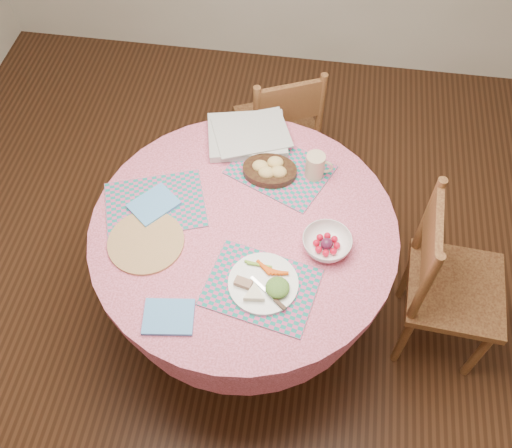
% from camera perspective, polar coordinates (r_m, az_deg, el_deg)
% --- Properties ---
extents(ground, '(4.00, 4.00, 0.00)m').
position_cam_1_polar(ground, '(2.92, -0.98, -8.69)').
color(ground, '#331C0F').
rests_on(ground, ground).
extents(room_envelope, '(4.01, 4.01, 2.71)m').
position_cam_1_polar(room_envelope, '(1.58, -1.91, 20.07)').
color(room_envelope, silver).
rests_on(room_envelope, ground).
extents(dining_table, '(1.24, 1.24, 0.75)m').
position_cam_1_polar(dining_table, '(2.44, -1.16, -2.88)').
color(dining_table, pink).
rests_on(dining_table, ground).
extents(chair_right, '(0.43, 0.45, 0.92)m').
position_cam_1_polar(chair_right, '(2.58, 18.43, -5.49)').
color(chair_right, brown).
rests_on(chair_right, ground).
extents(chair_back, '(0.52, 0.51, 0.86)m').
position_cam_1_polar(chair_back, '(3.06, 2.45, 9.73)').
color(chair_back, brown).
rests_on(chair_back, ground).
extents(placemat_front, '(0.45, 0.37, 0.01)m').
position_cam_1_polar(placemat_front, '(2.13, 0.52, -6.33)').
color(placemat_front, '#157A6F').
rests_on(placemat_front, dining_table).
extents(placemat_left, '(0.48, 0.42, 0.01)m').
position_cam_1_polar(placemat_left, '(2.37, -10.05, 1.92)').
color(placemat_left, '#157A6F').
rests_on(placemat_left, dining_table).
extents(placemat_back, '(0.49, 0.44, 0.01)m').
position_cam_1_polar(placemat_back, '(2.45, 2.46, 5.43)').
color(placemat_back, '#157A6F').
rests_on(placemat_back, dining_table).
extents(wicker_trivet, '(0.30, 0.30, 0.01)m').
position_cam_1_polar(wicker_trivet, '(2.27, -10.95, -1.77)').
color(wicker_trivet, olive).
rests_on(wicker_trivet, dining_table).
extents(napkin_near, '(0.20, 0.16, 0.01)m').
position_cam_1_polar(napkin_near, '(2.09, -8.73, -9.16)').
color(napkin_near, '#5292D5').
rests_on(napkin_near, dining_table).
extents(napkin_far, '(0.22, 0.23, 0.01)m').
position_cam_1_polar(napkin_far, '(2.36, -10.19, 1.92)').
color(napkin_far, '#5292D5').
rests_on(napkin_far, placemat_left).
extents(dinner_plate, '(0.26, 0.26, 0.05)m').
position_cam_1_polar(dinner_plate, '(2.11, 0.90, -5.99)').
color(dinner_plate, white).
rests_on(dinner_plate, placemat_front).
extents(bread_bowl, '(0.23, 0.23, 0.08)m').
position_cam_1_polar(bread_bowl, '(2.41, 1.40, 5.48)').
color(bread_bowl, black).
rests_on(bread_bowl, placemat_back).
extents(latte_mug, '(0.12, 0.08, 0.12)m').
position_cam_1_polar(latte_mug, '(2.40, 5.99, 5.81)').
color(latte_mug, '#CAB08B').
rests_on(latte_mug, placemat_back).
extents(fruit_bowl, '(0.23, 0.23, 0.06)m').
position_cam_1_polar(fruit_bowl, '(2.21, 7.09, -1.94)').
color(fruit_bowl, white).
rests_on(fruit_bowl, dining_table).
extents(newspaper_stack, '(0.41, 0.35, 0.04)m').
position_cam_1_polar(newspaper_stack, '(2.56, -0.83, 8.90)').
color(newspaper_stack, silver).
rests_on(newspaper_stack, dining_table).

